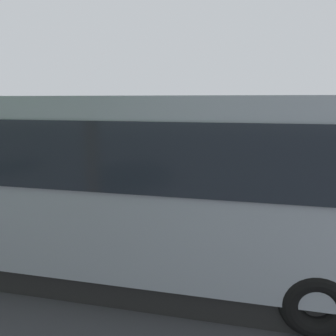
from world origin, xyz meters
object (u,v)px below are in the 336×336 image
Objects in this scene: spectator_right at (92,182)px; traffic_cone at (216,183)px; spectator_left at (187,186)px; spectator_far_left at (230,188)px; spectator_centre at (140,180)px; parked_motorcycle_silver at (311,226)px; stunt_motorcycle at (184,158)px; tour_bus at (115,187)px; spectator_far_right at (59,177)px.

spectator_right reaches higher than traffic_cone.
spectator_right is at bearing 8.09° from spectator_left.
spectator_left is at bearing -13.12° from spectator_far_left.
parked_motorcycle_silver is (-4.27, 1.06, -0.56)m from spectator_centre.
spectator_far_left is 4.53m from stunt_motorcycle.
spectator_left is 3.13m from parked_motorcycle_silver.
stunt_motorcycle is at bearing -51.95° from parked_motorcycle_silver.
traffic_cone is at bearing -119.26° from spectator_centre.
tour_bus reaches higher than spectator_right.
tour_bus is 6.45m from traffic_cone.
spectator_centre is 1.31m from spectator_right.
stunt_motorcycle reaches higher than spectator_centre.
stunt_motorcycle reaches higher than spectator_far_right.
spectator_far_left is at bearing -21.43° from parked_motorcycle_silver.
traffic_cone is (-1.26, 0.59, -0.73)m from stunt_motorcycle.
traffic_cone is (-4.23, -3.22, -0.69)m from spectator_far_right.
parked_motorcycle_silver is at bearing 120.63° from traffic_cone.
spectator_far_left is 0.93× the size of stunt_motorcycle.
spectator_centre is 0.85× the size of parked_motorcycle_silver.
spectator_far_right is at bearing 1.39° from spectator_centre.
spectator_far_right is at bearing -3.38° from spectator_far_left.
spectator_right is (3.68, 0.10, -0.03)m from spectator_far_left.
stunt_motorcycle is at bearing -24.92° from traffic_cone.
spectator_left is 3.79m from spectator_far_right.
traffic_cone is (-1.24, -6.18, -1.34)m from tour_bus.
parked_motorcycle_silver is 1.09× the size of stunt_motorcycle.
tour_bus is at bearing 124.36° from spectator_right.
tour_bus is 4.59× the size of parked_motorcycle_silver.
tour_bus is at bearing 78.70° from traffic_cone.
spectator_far_right is 5.35m from traffic_cone.
spectator_right reaches higher than spectator_left.
spectator_centre is 1.02× the size of spectator_right.
spectator_far_right reaches higher than traffic_cone.
spectator_right reaches higher than parked_motorcycle_silver.
spectator_far_left reaches higher than traffic_cone.
spectator_right is 5.55m from parked_motorcycle_silver.
spectator_left is 0.88× the size of stunt_motorcycle.
stunt_motorcycle is (-0.51, -3.74, -0.01)m from spectator_centre.
stunt_motorcycle is (0.03, -6.77, -0.61)m from tour_bus.
spectator_far_left is 1.04× the size of spectator_far_right.
spectator_far_left is 3.65m from traffic_cone.
spectator_centre is at bearing -13.97° from parked_motorcycle_silver.
tour_bus is at bearing 135.20° from spectator_far_right.
spectator_right is (1.76, -2.58, -0.63)m from tour_bus.
traffic_cone is at bearing 155.08° from stunt_motorcycle.
tour_bus is at bearing 27.78° from parked_motorcycle_silver.
tour_bus is at bearing 54.38° from spectator_far_left.
stunt_motorcycle is at bearing -112.46° from spectator_right.
tour_bus is 6.80m from stunt_motorcycle.
stunt_motorcycle reaches higher than spectator_far_left.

